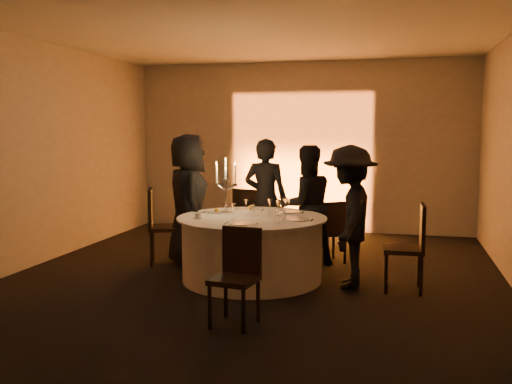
% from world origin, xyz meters
% --- Properties ---
extents(floor, '(7.00, 7.00, 0.00)m').
position_xyz_m(floor, '(0.00, 0.00, 0.00)').
color(floor, black).
rests_on(floor, ground).
extents(ceiling, '(7.00, 7.00, 0.00)m').
position_xyz_m(ceiling, '(0.00, 0.00, 3.00)').
color(ceiling, silver).
rests_on(ceiling, wall_back).
extents(wall_back, '(7.00, 0.00, 7.00)m').
position_xyz_m(wall_back, '(0.00, 3.50, 1.50)').
color(wall_back, '#A39E97').
rests_on(wall_back, floor).
extents(wall_front, '(7.00, 0.00, 7.00)m').
position_xyz_m(wall_front, '(0.00, -3.50, 1.50)').
color(wall_front, '#A39E97').
rests_on(wall_front, floor).
extents(wall_left, '(0.00, 7.00, 7.00)m').
position_xyz_m(wall_left, '(-3.00, 0.00, 1.50)').
color(wall_left, '#A39E97').
rests_on(wall_left, floor).
extents(uplighter_fixture, '(0.25, 0.12, 0.10)m').
position_xyz_m(uplighter_fixture, '(0.00, 3.20, 0.05)').
color(uplighter_fixture, black).
rests_on(uplighter_fixture, floor).
extents(banquet_table, '(1.80, 1.80, 0.77)m').
position_xyz_m(banquet_table, '(0.00, 0.00, 0.38)').
color(banquet_table, black).
rests_on(banquet_table, floor).
extents(chair_left, '(0.58, 0.58, 1.02)m').
position_xyz_m(chair_left, '(-1.42, 0.49, 0.58)').
color(chair_left, black).
rests_on(chair_left, floor).
extents(chair_back_left, '(0.51, 0.51, 0.95)m').
position_xyz_m(chair_back_left, '(-0.44, 1.50, 0.53)').
color(chair_back_left, black).
rests_on(chair_back_left, floor).
extents(chair_back_right, '(0.52, 0.52, 0.86)m').
position_xyz_m(chair_back_right, '(0.84, 1.07, 0.48)').
color(chair_back_right, black).
rests_on(chair_back_right, floor).
extents(chair_right, '(0.44, 0.44, 0.99)m').
position_xyz_m(chair_right, '(1.86, -0.04, 0.56)').
color(chair_right, black).
rests_on(chair_right, floor).
extents(chair_front, '(0.45, 0.45, 0.90)m').
position_xyz_m(chair_front, '(0.26, -1.53, 0.51)').
color(chair_front, black).
rests_on(chair_front, floor).
extents(guest_left, '(0.90, 1.02, 1.75)m').
position_xyz_m(guest_left, '(-1.02, 0.55, 0.88)').
color(guest_left, black).
rests_on(guest_left, floor).
extents(guest_back_left, '(0.65, 0.46, 1.69)m').
position_xyz_m(guest_back_left, '(-0.09, 1.13, 0.85)').
color(guest_back_left, black).
rests_on(guest_back_left, floor).
extents(guest_back_right, '(0.98, 0.92, 1.61)m').
position_xyz_m(guest_back_right, '(0.51, 0.91, 0.81)').
color(guest_back_right, black).
rests_on(guest_back_right, floor).
extents(guest_right, '(0.62, 1.07, 1.64)m').
position_xyz_m(guest_right, '(1.16, -0.01, 0.82)').
color(guest_right, black).
rests_on(guest_right, floor).
extents(plate_left, '(0.36, 0.25, 0.08)m').
position_xyz_m(plate_left, '(-0.51, 0.23, 0.79)').
color(plate_left, white).
rests_on(plate_left, banquet_table).
extents(plate_back_left, '(0.36, 0.27, 0.08)m').
position_xyz_m(plate_back_left, '(-0.18, 0.57, 0.79)').
color(plate_back_left, white).
rests_on(plate_back_left, banquet_table).
extents(plate_back_right, '(0.35, 0.27, 0.01)m').
position_xyz_m(plate_back_right, '(0.37, 0.45, 0.78)').
color(plate_back_right, white).
rests_on(plate_back_right, banquet_table).
extents(plate_right, '(0.36, 0.28, 0.01)m').
position_xyz_m(plate_right, '(0.57, -0.10, 0.78)').
color(plate_right, white).
rests_on(plate_right, banquet_table).
extents(plate_front, '(0.36, 0.27, 0.01)m').
position_xyz_m(plate_front, '(0.01, -0.54, 0.78)').
color(plate_front, white).
rests_on(plate_front, banquet_table).
extents(coffee_cup, '(0.11, 0.11, 0.07)m').
position_xyz_m(coffee_cup, '(-0.58, -0.28, 0.80)').
color(coffee_cup, white).
rests_on(coffee_cup, banquet_table).
extents(candelabra, '(0.30, 0.14, 0.71)m').
position_xyz_m(candelabra, '(-0.38, 0.18, 1.02)').
color(candelabra, white).
rests_on(candelabra, banquet_table).
extents(wine_glass_a, '(0.07, 0.07, 0.19)m').
position_xyz_m(wine_glass_a, '(-0.11, 0.13, 0.91)').
color(wine_glass_a, white).
rests_on(wine_glass_a, banquet_table).
extents(wine_glass_b, '(0.07, 0.07, 0.19)m').
position_xyz_m(wine_glass_b, '(0.35, 0.31, 0.91)').
color(wine_glass_b, white).
rests_on(wine_glass_b, banquet_table).
extents(wine_glass_c, '(0.07, 0.07, 0.19)m').
position_xyz_m(wine_glass_c, '(0.29, 0.16, 0.91)').
color(wine_glass_c, white).
rests_on(wine_glass_c, banquet_table).
extents(wine_glass_d, '(0.07, 0.07, 0.19)m').
position_xyz_m(wine_glass_d, '(0.16, 0.27, 0.91)').
color(wine_glass_d, white).
rests_on(wine_glass_d, banquet_table).
extents(wine_glass_e, '(0.07, 0.07, 0.19)m').
position_xyz_m(wine_glass_e, '(-0.16, -0.26, 0.91)').
color(wine_glass_e, white).
rests_on(wine_glass_e, banquet_table).
extents(wine_glass_f, '(0.07, 0.07, 0.19)m').
position_xyz_m(wine_glass_f, '(0.38, 0.40, 0.91)').
color(wine_glass_f, white).
rests_on(wine_glass_f, banquet_table).
extents(tumbler_a, '(0.07, 0.07, 0.09)m').
position_xyz_m(tumbler_a, '(0.38, -0.37, 0.82)').
color(tumbler_a, white).
rests_on(tumbler_a, banquet_table).
extents(tumbler_b, '(0.07, 0.07, 0.09)m').
position_xyz_m(tumbler_b, '(0.38, 0.04, 0.82)').
color(tumbler_b, white).
rests_on(tumbler_b, banquet_table).
extents(tumbler_c, '(0.07, 0.07, 0.09)m').
position_xyz_m(tumbler_c, '(0.22, 0.01, 0.82)').
color(tumbler_c, white).
rests_on(tumbler_c, banquet_table).
extents(tumbler_d, '(0.07, 0.07, 0.09)m').
position_xyz_m(tumbler_d, '(-0.09, 0.36, 0.82)').
color(tumbler_d, white).
rests_on(tumbler_d, banquet_table).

